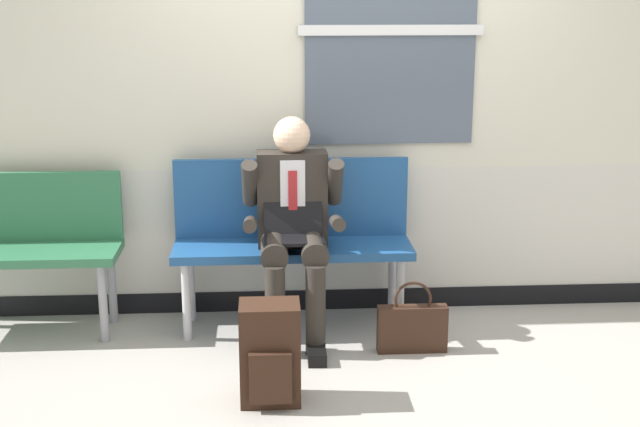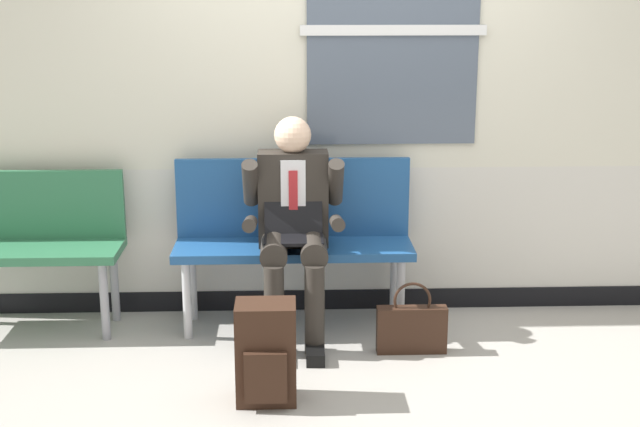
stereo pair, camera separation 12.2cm
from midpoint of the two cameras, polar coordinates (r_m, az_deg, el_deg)
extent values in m
plane|color=#9E9991|center=(4.92, 1.12, -8.87)|extent=(18.00, 18.00, 0.00)
cube|color=beige|center=(5.39, 0.54, -0.91)|extent=(5.56, 0.12, 0.78)
cube|color=black|center=(5.53, 0.53, -5.44)|extent=(5.56, 0.14, 0.13)
cube|color=#4C5666|center=(5.16, 4.00, 11.98)|extent=(1.01, 0.02, 1.34)
cube|color=silver|center=(5.15, 4.02, 11.97)|extent=(1.09, 0.03, 0.06)
cube|color=navy|center=(5.05, -2.50, -2.34)|extent=(1.39, 0.42, 0.05)
cube|color=navy|center=(5.15, -2.58, 1.04)|extent=(1.39, 0.04, 0.48)
cylinder|color=#B7B7BC|center=(5.02, -9.49, -5.74)|extent=(0.05, 0.05, 0.46)
cylinder|color=#B7B7BC|center=(5.30, -9.17, -4.62)|extent=(0.05, 0.05, 0.46)
cylinder|color=#B7B7BC|center=(5.04, 4.59, -5.49)|extent=(0.05, 0.05, 0.46)
cylinder|color=#B7B7BC|center=(5.32, 4.13, -4.39)|extent=(0.05, 0.05, 0.46)
cube|color=#2D6B47|center=(5.27, -20.07, -2.52)|extent=(1.17, 0.42, 0.05)
cube|color=#2D6B47|center=(5.37, -19.76, 0.41)|extent=(1.17, 0.04, 0.41)
cylinder|color=gray|center=(5.09, -14.77, -5.74)|extent=(0.05, 0.05, 0.46)
cylinder|color=gray|center=(5.36, -14.18, -4.64)|extent=(0.05, 0.05, 0.46)
cylinder|color=#2D2823|center=(4.83, -3.76, -2.29)|extent=(0.15, 0.40, 0.15)
cylinder|color=#2D2823|center=(4.75, -3.70, -6.44)|extent=(0.11, 0.11, 0.51)
cube|color=black|center=(4.77, -3.66, -9.18)|extent=(0.10, 0.26, 0.07)
cylinder|color=#2D2823|center=(4.83, -1.15, -2.25)|extent=(0.15, 0.40, 0.15)
cylinder|color=#2D2823|center=(4.75, -1.03, -6.39)|extent=(0.11, 0.11, 0.51)
cube|color=black|center=(4.78, -0.99, -9.13)|extent=(0.10, 0.26, 0.07)
cube|color=#2D2823|center=(4.97, -2.54, 0.97)|extent=(0.40, 0.18, 0.55)
cube|color=silver|center=(4.87, -2.52, 1.28)|extent=(0.14, 0.01, 0.38)
cube|color=#B22328|center=(4.87, -2.52, 0.92)|extent=(0.05, 0.01, 0.33)
sphere|color=beige|center=(4.90, -2.59, 5.18)|extent=(0.21, 0.21, 0.21)
cylinder|color=#2D2823|center=(4.88, -5.36, 1.99)|extent=(0.09, 0.25, 0.30)
cylinder|color=#2D2823|center=(4.76, -5.36, -0.72)|extent=(0.08, 0.27, 0.12)
cylinder|color=#2D2823|center=(4.89, 0.28, 2.07)|extent=(0.09, 0.25, 0.30)
cylinder|color=#2D2823|center=(4.77, 0.41, -0.63)|extent=(0.08, 0.27, 0.12)
cube|color=black|center=(4.78, -2.46, -1.74)|extent=(0.33, 0.22, 0.02)
cube|color=black|center=(4.88, -2.50, -0.07)|extent=(0.33, 0.08, 0.21)
cube|color=#331E14|center=(4.25, -4.14, -9.14)|extent=(0.29, 0.21, 0.50)
cube|color=#331E14|center=(4.16, -4.13, -10.79)|extent=(0.20, 0.04, 0.25)
cube|color=#331E14|center=(4.85, 5.37, -7.58)|extent=(0.39, 0.09, 0.26)
torus|color=#331E14|center=(4.79, 5.42, -5.67)|extent=(0.21, 0.02, 0.21)
camera|label=1|loc=(0.06, -90.73, -0.19)|focal=48.57mm
camera|label=2|loc=(0.06, 89.27, 0.19)|focal=48.57mm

